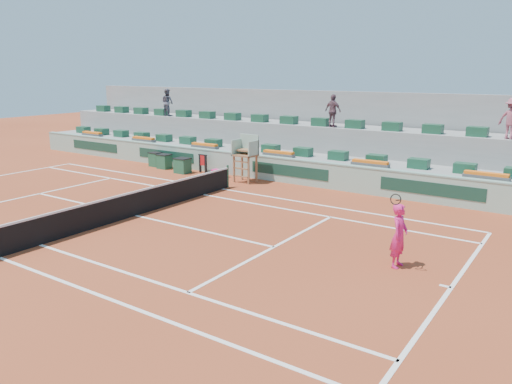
# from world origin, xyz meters

# --- Properties ---
(ground) EXTENTS (90.00, 90.00, 0.00)m
(ground) POSITION_xyz_m (0.00, 0.00, 0.00)
(ground) COLOR maroon
(ground) RESTS_ON ground
(seating_tier_lower) EXTENTS (36.00, 4.00, 1.20)m
(seating_tier_lower) POSITION_xyz_m (0.00, 10.70, 0.60)
(seating_tier_lower) COLOR #969693
(seating_tier_lower) RESTS_ON ground
(seating_tier_upper) EXTENTS (36.00, 2.40, 2.60)m
(seating_tier_upper) POSITION_xyz_m (0.00, 12.30, 1.30)
(seating_tier_upper) COLOR #969693
(seating_tier_upper) RESTS_ON ground
(stadium_back_wall) EXTENTS (36.00, 0.40, 4.40)m
(stadium_back_wall) POSITION_xyz_m (0.00, 13.90, 2.20)
(stadium_back_wall) COLOR #969693
(stadium_back_wall) RESTS_ON ground
(player_bag) EXTENTS (0.87, 0.39, 0.39)m
(player_bag) POSITION_xyz_m (-1.86, 7.65, 0.19)
(player_bag) COLOR #E61E71
(player_bag) RESTS_ON ground
(spectator_left) EXTENTS (0.93, 0.77, 1.78)m
(spectator_left) POSITION_xyz_m (-9.29, 11.55, 3.49)
(spectator_left) COLOR #52515F
(spectator_left) RESTS_ON seating_tier_upper
(spectator_mid) EXTENTS (1.09, 0.66, 1.74)m
(spectator_mid) POSITION_xyz_m (2.83, 11.45, 3.47)
(spectator_mid) COLOR brown
(spectator_mid) RESTS_ON seating_tier_upper
(spectator_right) EXTENTS (1.31, 1.00, 1.79)m
(spectator_right) POSITION_xyz_m (11.36, 11.52, 3.50)
(spectator_right) COLOR #974B5C
(spectator_right) RESTS_ON seating_tier_upper
(court_lines) EXTENTS (23.89, 11.09, 0.01)m
(court_lines) POSITION_xyz_m (0.00, 0.00, 0.01)
(court_lines) COLOR white
(court_lines) RESTS_ON ground
(tennis_net) EXTENTS (0.10, 11.97, 1.10)m
(tennis_net) POSITION_xyz_m (0.00, 0.00, 0.53)
(tennis_net) COLOR black
(tennis_net) RESTS_ON ground
(advertising_hoarding) EXTENTS (36.00, 0.34, 1.26)m
(advertising_hoarding) POSITION_xyz_m (0.02, 8.50, 0.63)
(advertising_hoarding) COLOR #91B6A2
(advertising_hoarding) RESTS_ON ground
(umpire_chair) EXTENTS (1.10, 0.90, 2.40)m
(umpire_chair) POSITION_xyz_m (0.00, 7.50, 1.54)
(umpire_chair) COLOR brown
(umpire_chair) RESTS_ON ground
(seat_row_lower) EXTENTS (32.90, 0.60, 0.44)m
(seat_row_lower) POSITION_xyz_m (0.00, 9.80, 1.42)
(seat_row_lower) COLOR #184830
(seat_row_lower) RESTS_ON seating_tier_lower
(seat_row_upper) EXTENTS (32.90, 0.60, 0.44)m
(seat_row_upper) POSITION_xyz_m (0.00, 11.70, 2.82)
(seat_row_upper) COLOR #184830
(seat_row_upper) RESTS_ON seating_tier_upper
(flower_planters) EXTENTS (26.80, 0.36, 0.28)m
(flower_planters) POSITION_xyz_m (-1.50, 9.00, 1.33)
(flower_planters) COLOR #505050
(flower_planters) RESTS_ON seating_tier_lower
(drink_cooler_a) EXTENTS (0.82, 0.71, 0.84)m
(drink_cooler_a) POSITION_xyz_m (-4.23, 7.33, 0.42)
(drink_cooler_a) COLOR #1B5135
(drink_cooler_a) RESTS_ON ground
(drink_cooler_b) EXTENTS (0.75, 0.65, 0.84)m
(drink_cooler_b) POSITION_xyz_m (-6.00, 7.72, 0.42)
(drink_cooler_b) COLOR #1B5135
(drink_cooler_b) RESTS_ON ground
(drink_cooler_c) EXTENTS (0.67, 0.58, 0.84)m
(drink_cooler_c) POSITION_xyz_m (-6.92, 7.91, 0.42)
(drink_cooler_c) COLOR #1B5135
(drink_cooler_c) RESTS_ON ground
(towel_rack) EXTENTS (0.60, 0.10, 1.03)m
(towel_rack) POSITION_xyz_m (-3.33, 8.01, 0.60)
(towel_rack) COLOR black
(towel_rack) RESTS_ON ground
(tennis_player) EXTENTS (0.45, 0.90, 2.28)m
(tennis_player) POSITION_xyz_m (10.22, 0.64, 0.94)
(tennis_player) COLOR #E61E71
(tennis_player) RESTS_ON ground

